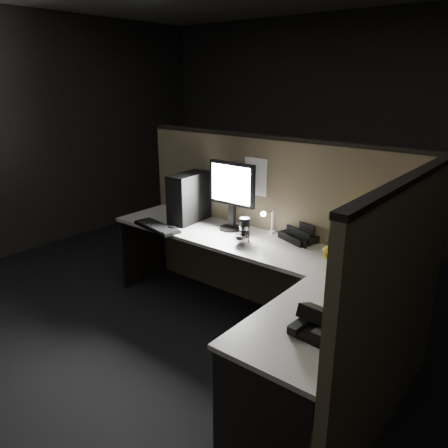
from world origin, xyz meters
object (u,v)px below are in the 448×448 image
Objects in this scene: pc_tower at (189,198)px; monitor at (232,189)px; lava_lamp at (371,238)px; keyboard at (157,227)px; desk_phone at (319,324)px.

pc_tower is 0.46m from monitor.
monitor is at bearing -177.47° from lava_lamp.
lava_lamp reaches higher than keyboard.
desk_phone is (0.15, -1.06, -0.13)m from lava_lamp.
lava_lamp is 1.08m from desk_phone.
lava_lamp is at bearing -0.11° from pc_tower.
pc_tower is 1.02× the size of lava_lamp.
monitor reaches higher than desk_phone.
monitor is at bearing 147.17° from desk_phone.
desk_phone is (1.35, -1.01, -0.30)m from monitor.
keyboard is at bearing -142.15° from monitor.
pc_tower reaches higher than lava_lamp.
pc_tower is 1.63m from lava_lamp.
monitor reaches higher than pc_tower.
keyboard is at bearing -106.98° from pc_tower.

